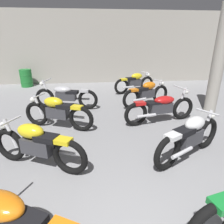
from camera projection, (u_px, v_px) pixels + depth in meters
back_wall at (100, 48)px, 10.09m from camera, size 12.85×0.24×3.60m
support_pillar at (218, 62)px, 5.79m from camera, size 0.36×0.36×3.20m
motorcycle_left_row_0 at (10, 222)px, 2.00m from camera, size 1.98×1.14×0.97m
motorcycle_left_row_1 at (37, 145)px, 3.47m from camera, size 1.84×0.91×0.88m
motorcycle_left_row_2 at (58, 112)px, 5.03m from camera, size 1.87×0.83×0.88m
motorcycle_left_row_3 at (66, 95)px, 6.51m from camera, size 2.14×0.77×0.97m
motorcycle_right_row_1 at (190, 136)px, 3.76m from camera, size 1.76×1.08×0.88m
motorcycle_right_row_2 at (161, 107)px, 5.39m from camera, size 2.14×0.80×0.97m
motorcycle_right_row_3 at (147, 93)px, 6.78m from camera, size 1.85×0.89×0.88m
motorcycle_right_row_4 at (135, 82)px, 8.48m from camera, size 1.89×0.79×0.88m
oil_drum at (26, 78)px, 9.56m from camera, size 0.59×0.59×0.85m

